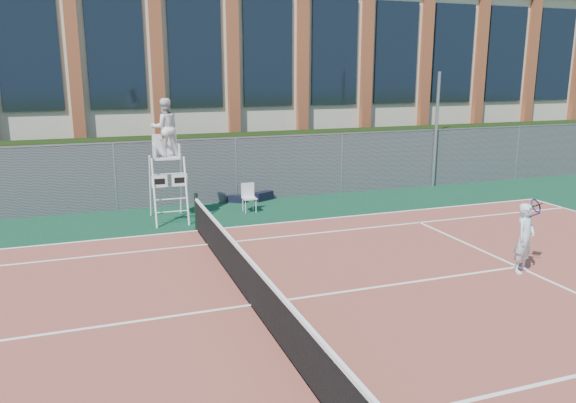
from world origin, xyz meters
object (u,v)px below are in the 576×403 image
object	(u,v)px
plastic_chair	(249,195)
tennis_player	(525,238)
steel_pole	(436,130)
umpire_chair	(165,131)

from	to	relation	value
plastic_chair	tennis_player	world-z (taller)	tennis_player
steel_pole	tennis_player	world-z (taller)	steel_pole
steel_pole	plastic_chair	xyz separation A→B (m)	(-7.92, -1.45, -1.66)
umpire_chair	plastic_chair	bearing A→B (deg)	4.44
plastic_chair	steel_pole	bearing A→B (deg)	10.38
plastic_chair	tennis_player	xyz separation A→B (m)	(4.26, -7.53, 0.28)
umpire_chair	plastic_chair	size ratio (longest dim) A/B	4.04
tennis_player	plastic_chair	bearing A→B (deg)	119.50
umpire_chair	plastic_chair	world-z (taller)	umpire_chair
plastic_chair	umpire_chair	bearing A→B (deg)	-175.56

